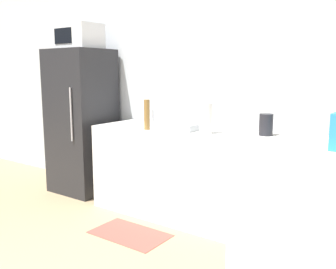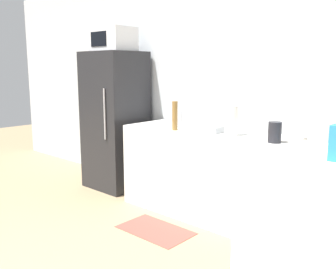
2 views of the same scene
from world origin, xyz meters
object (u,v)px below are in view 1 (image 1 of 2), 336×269
(bottle_tall, at_px, (147,115))
(bottle_short, at_px, (151,118))
(refrigerator, at_px, (82,122))
(microwave, at_px, (78,37))
(paper_towel_roll, at_px, (206,118))
(jar, at_px, (266,125))

(bottle_tall, distance_m, bottle_short, 0.22)
(refrigerator, bearing_deg, microwave, -109.82)
(paper_towel_roll, bearing_deg, refrigerator, 177.19)
(refrigerator, xyz_separation_m, jar, (2.75, -1.33, 0.34))
(refrigerator, distance_m, microwave, 0.97)
(jar, bearing_deg, paper_towel_roll, 129.39)
(refrigerator, relative_size, paper_towel_roll, 5.98)
(refrigerator, xyz_separation_m, bottle_tall, (1.14, -0.19, 0.18))
(refrigerator, relative_size, bottle_short, 9.63)
(refrigerator, height_order, paper_towel_roll, refrigerator)
(bottle_tall, bearing_deg, bottle_short, 116.59)
(bottle_tall, height_order, paper_towel_roll, bottle_tall)
(microwave, relative_size, bottle_tall, 1.76)
(bottle_short, xyz_separation_m, jar, (1.70, -1.33, 0.22))
(microwave, height_order, paper_towel_roll, microwave)
(microwave, distance_m, jar, 3.12)
(bottle_tall, xyz_separation_m, jar, (1.61, -1.14, 0.16))
(refrigerator, relative_size, bottle_tall, 5.79)
(microwave, xyz_separation_m, bottle_tall, (1.14, -0.19, -0.80))
(refrigerator, height_order, bottle_tall, refrigerator)
(bottle_tall, xyz_separation_m, bottle_short, (-0.10, 0.19, -0.06))
(bottle_short, xyz_separation_m, paper_towel_roll, (0.68, -0.08, 0.05))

